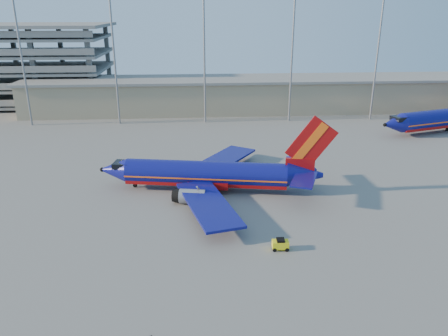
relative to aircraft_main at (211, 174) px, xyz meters
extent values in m
plane|color=slate|center=(5.37, -4.52, -2.48)|extent=(220.00, 220.00, 0.00)
cube|color=gray|center=(15.37, 53.48, 1.52)|extent=(120.00, 15.00, 8.00)
cube|color=slate|center=(15.37, 53.48, 5.72)|extent=(122.00, 16.00, 0.60)
cube|color=slate|center=(-56.63, 69.48, -1.48)|extent=(60.00, 30.00, 0.70)
cube|color=slate|center=(-56.63, 69.48, 2.72)|extent=(60.00, 30.00, 0.70)
cube|color=slate|center=(-56.63, 82.48, 8.02)|extent=(1.20, 1.20, 21.00)
cylinder|color=gray|center=(-39.63, 41.48, 11.52)|extent=(0.44, 0.44, 28.00)
cylinder|color=gray|center=(-19.63, 41.48, 11.52)|extent=(0.44, 0.44, 28.00)
cylinder|color=gray|center=(0.37, 41.48, 11.52)|extent=(0.44, 0.44, 28.00)
cylinder|color=gray|center=(20.37, 41.48, 11.52)|extent=(0.44, 0.44, 28.00)
cylinder|color=gray|center=(40.37, 41.48, 11.52)|extent=(0.44, 0.44, 28.00)
cylinder|color=navy|center=(-0.81, 0.14, 0.16)|extent=(23.71, 7.54, 3.61)
cube|color=#9A0C0D|center=(-0.81, 0.14, -0.77)|extent=(23.59, 6.87, 1.27)
cube|color=#FF6215|center=(-0.81, 0.14, -0.09)|extent=(23.71, 7.58, 0.21)
cone|color=navy|center=(-14.38, 2.48, 0.16)|extent=(4.66, 4.26, 3.61)
cube|color=black|center=(-13.13, 2.26, 1.08)|extent=(2.74, 2.90, 0.78)
cone|color=navy|center=(13.24, -2.28, 0.50)|extent=(5.62, 4.42, 3.61)
cube|color=#9A0C0D|center=(12.47, -2.15, 1.82)|extent=(4.13, 1.23, 2.15)
cube|color=#9A0C0D|center=(13.81, -2.38, 5.23)|extent=(7.12, 1.53, 7.79)
cube|color=#FF6215|center=(13.62, -2.35, 5.23)|extent=(4.77, 1.21, 6.11)
cube|color=navy|center=(13.42, 1.05, 1.04)|extent=(3.17, 6.36, 0.21)
cube|color=navy|center=(12.29, -5.49, 1.04)|extent=(5.04, 6.89, 0.21)
cube|color=navy|center=(2.09, 8.36, -0.72)|extent=(12.47, 15.29, 0.34)
cube|color=navy|center=(-0.83, -8.58, -0.72)|extent=(8.45, 15.87, 0.34)
cube|color=#9A0C0D|center=(-0.33, 0.06, -1.16)|extent=(6.42, 4.75, 0.98)
cylinder|color=gray|center=(-1.10, 5.34, -1.36)|extent=(3.81, 2.62, 2.05)
cylinder|color=gray|center=(-2.83, -4.66, -1.36)|extent=(3.81, 2.62, 2.05)
cylinder|color=gray|center=(-11.39, 1.97, -1.94)|extent=(0.27, 0.27, 1.07)
cylinder|color=black|center=(-11.39, 1.97, -2.17)|extent=(0.66, 0.35, 0.62)
cylinder|color=black|center=(1.06, 2.39, -2.07)|extent=(0.90, 0.67, 0.82)
cylinder|color=black|center=(0.20, -2.61, -2.07)|extent=(0.90, 0.67, 0.82)
cone|color=navy|center=(38.53, 25.27, 0.47)|extent=(5.58, 5.22, 4.04)
cube|color=black|center=(39.89, 25.70, 1.51)|extent=(3.35, 3.49, 0.87)
cylinder|color=black|center=(53.24, 29.84, -1.99)|extent=(0.96, 0.96, 0.98)
cube|color=yellow|center=(6.85, -17.45, -1.84)|extent=(1.85, 1.11, 0.86)
cube|color=black|center=(6.85, -17.45, -1.32)|extent=(0.90, 0.98, 0.30)
cylinder|color=black|center=(6.19, -16.95, -2.26)|extent=(0.45, 0.17, 0.45)
cylinder|color=black|center=(6.14, -17.89, -2.26)|extent=(0.45, 0.17, 0.45)
cylinder|color=black|center=(7.56, -17.01, -2.26)|extent=(0.45, 0.17, 0.45)
cylinder|color=black|center=(7.52, -17.96, -2.26)|extent=(0.45, 0.17, 0.45)
camera|label=1|loc=(-2.42, -59.37, 22.66)|focal=35.00mm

